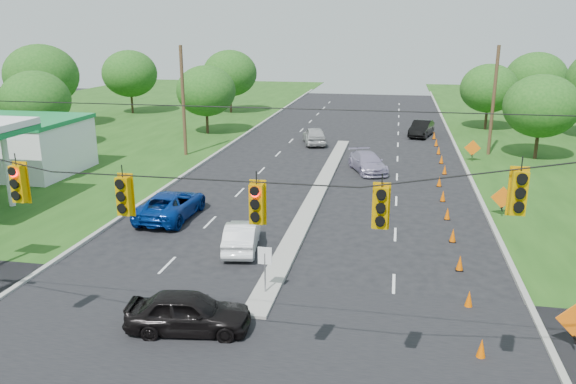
# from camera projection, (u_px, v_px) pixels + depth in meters

# --- Properties ---
(curb_left) EXTENTS (0.25, 110.00, 0.16)m
(curb_left) POSITION_uv_depth(u_px,v_px,m) (213.00, 157.00, 46.76)
(curb_left) COLOR gray
(curb_left) RESTS_ON ground
(curb_right) EXTENTS (0.25, 110.00, 0.16)m
(curb_right) POSITION_uv_depth(u_px,v_px,m) (465.00, 167.00, 43.05)
(curb_right) COLOR gray
(curb_right) RESTS_ON ground
(median) EXTENTS (1.00, 34.00, 0.18)m
(median) POSITION_uv_depth(u_px,v_px,m) (318.00, 192.00, 36.42)
(median) COLOR gray
(median) RESTS_ON ground
(median_sign) EXTENTS (0.55, 0.06, 2.05)m
(median_sign) POSITION_uv_depth(u_px,v_px,m) (265.00, 261.00, 21.87)
(median_sign) COLOR gray
(median_sign) RESTS_ON ground
(signal_span) EXTENTS (25.60, 0.32, 9.00)m
(signal_span) POSITION_uv_depth(u_px,v_px,m) (198.00, 241.00, 14.30)
(signal_span) COLOR #422D1C
(signal_span) RESTS_ON ground
(utility_pole_far_left) EXTENTS (0.28, 0.28, 9.00)m
(utility_pole_far_left) POSITION_uv_depth(u_px,v_px,m) (183.00, 102.00, 45.95)
(utility_pole_far_left) COLOR #422D1C
(utility_pole_far_left) RESTS_ON ground
(utility_pole_far_right) EXTENTS (0.28, 0.28, 9.00)m
(utility_pole_far_right) POSITION_uv_depth(u_px,v_px,m) (493.00, 101.00, 46.08)
(utility_pole_far_right) COLOR #422D1C
(utility_pole_far_right) RESTS_ON ground
(cone_0) EXTENTS (0.32, 0.32, 0.70)m
(cone_0) POSITION_uv_depth(u_px,v_px,m) (481.00, 349.00, 17.92)
(cone_0) COLOR #E05700
(cone_0) RESTS_ON ground
(cone_1) EXTENTS (0.32, 0.32, 0.70)m
(cone_1) POSITION_uv_depth(u_px,v_px,m) (469.00, 299.00, 21.22)
(cone_1) COLOR #E05700
(cone_1) RESTS_ON ground
(cone_2) EXTENTS (0.32, 0.32, 0.70)m
(cone_2) POSITION_uv_depth(u_px,v_px,m) (460.00, 263.00, 24.52)
(cone_2) COLOR #E05700
(cone_2) RESTS_ON ground
(cone_3) EXTENTS (0.32, 0.32, 0.70)m
(cone_3) POSITION_uv_depth(u_px,v_px,m) (453.00, 235.00, 27.82)
(cone_3) COLOR #E05700
(cone_3) RESTS_ON ground
(cone_4) EXTENTS (0.32, 0.32, 0.70)m
(cone_4) POSITION_uv_depth(u_px,v_px,m) (447.00, 214.00, 31.12)
(cone_4) COLOR #E05700
(cone_4) RESTS_ON ground
(cone_5) EXTENTS (0.32, 0.32, 0.70)m
(cone_5) POSITION_uv_depth(u_px,v_px,m) (443.00, 196.00, 34.42)
(cone_5) COLOR #E05700
(cone_5) RESTS_ON ground
(cone_6) EXTENTS (0.32, 0.32, 0.70)m
(cone_6) POSITION_uv_depth(u_px,v_px,m) (439.00, 181.00, 37.72)
(cone_6) COLOR #E05700
(cone_6) RESTS_ON ground
(cone_7) EXTENTS (0.32, 0.32, 0.70)m
(cone_7) POSITION_uv_depth(u_px,v_px,m) (445.00, 170.00, 40.91)
(cone_7) COLOR #E05700
(cone_7) RESTS_ON ground
(cone_8) EXTENTS (0.32, 0.32, 0.70)m
(cone_8) POSITION_uv_depth(u_px,v_px,m) (442.00, 159.00, 44.21)
(cone_8) COLOR #E05700
(cone_8) RESTS_ON ground
(cone_9) EXTENTS (0.32, 0.32, 0.70)m
(cone_9) POSITION_uv_depth(u_px,v_px,m) (439.00, 150.00, 47.51)
(cone_9) COLOR #E05700
(cone_9) RESTS_ON ground
(cone_10) EXTENTS (0.32, 0.32, 0.70)m
(cone_10) POSITION_uv_depth(u_px,v_px,m) (436.00, 142.00, 50.81)
(cone_10) COLOR #E05700
(cone_10) RESTS_ON ground
(cone_11) EXTENTS (0.32, 0.32, 0.70)m
(cone_11) POSITION_uv_depth(u_px,v_px,m) (434.00, 136.00, 54.11)
(cone_11) COLOR #E05700
(cone_11) RESTS_ON ground
(cone_12) EXTENTS (0.32, 0.32, 0.70)m
(cone_12) POSITION_uv_depth(u_px,v_px,m) (432.00, 130.00, 57.41)
(cone_12) COLOR #E05700
(cone_12) RESTS_ON ground
(work_sign_0) EXTENTS (1.27, 0.58, 1.37)m
(work_sign_0) POSITION_uv_depth(u_px,v_px,m) (576.00, 321.00, 18.10)
(work_sign_0) COLOR black
(work_sign_0) RESTS_ON ground
(work_sign_1) EXTENTS (1.27, 0.58, 1.37)m
(work_sign_1) POSITION_uv_depth(u_px,v_px,m) (502.00, 199.00, 31.31)
(work_sign_1) COLOR black
(work_sign_1) RESTS_ON ground
(work_sign_2) EXTENTS (1.27, 0.58, 1.37)m
(work_sign_2) POSITION_uv_depth(u_px,v_px,m) (472.00, 149.00, 44.51)
(work_sign_2) COLOR black
(work_sign_2) RESTS_ON ground
(tree_2) EXTENTS (5.88, 5.88, 6.86)m
(tree_2) POSITION_uv_depth(u_px,v_px,m) (36.00, 100.00, 48.47)
(tree_2) COLOR black
(tree_2) RESTS_ON ground
(tree_3) EXTENTS (7.56, 7.56, 8.82)m
(tree_3) POSITION_uv_depth(u_px,v_px,m) (41.00, 75.00, 58.65)
(tree_3) COLOR black
(tree_3) RESTS_ON ground
(tree_4) EXTENTS (6.72, 6.72, 7.84)m
(tree_4) POSITION_uv_depth(u_px,v_px,m) (130.00, 74.00, 69.41)
(tree_4) COLOR black
(tree_4) RESTS_ON ground
(tree_5) EXTENTS (5.88, 5.88, 6.86)m
(tree_5) POSITION_uv_depth(u_px,v_px,m) (206.00, 91.00, 55.70)
(tree_5) COLOR black
(tree_5) RESTS_ON ground
(tree_6) EXTENTS (6.72, 6.72, 7.84)m
(tree_6) POSITION_uv_depth(u_px,v_px,m) (230.00, 73.00, 70.04)
(tree_6) COLOR black
(tree_6) RESTS_ON ground
(tree_9) EXTENTS (5.88, 5.88, 6.86)m
(tree_9) POSITION_uv_depth(u_px,v_px,m) (541.00, 106.00, 44.54)
(tree_9) COLOR black
(tree_9) RESTS_ON ground
(tree_11) EXTENTS (6.72, 6.72, 7.84)m
(tree_11) POSITION_uv_depth(u_px,v_px,m) (536.00, 78.00, 63.44)
(tree_11) COLOR black
(tree_11) RESTS_ON ground
(tree_12) EXTENTS (5.88, 5.88, 6.86)m
(tree_12) POSITION_uv_depth(u_px,v_px,m) (489.00, 88.00, 58.11)
(tree_12) COLOR black
(tree_12) RESTS_ON ground
(black_sedan) EXTENTS (4.53, 2.33, 1.47)m
(black_sedan) POSITION_uv_depth(u_px,v_px,m) (189.00, 312.00, 19.44)
(black_sedan) COLOR black
(black_sedan) RESTS_ON ground
(white_sedan) EXTENTS (2.10, 4.35, 1.37)m
(white_sedan) POSITION_uv_depth(u_px,v_px,m) (242.00, 236.00, 26.78)
(white_sedan) COLOR white
(white_sedan) RESTS_ON ground
(blue_pickup) EXTENTS (2.63, 5.58, 1.54)m
(blue_pickup) POSITION_uv_depth(u_px,v_px,m) (171.00, 205.00, 31.30)
(blue_pickup) COLOR navy
(blue_pickup) RESTS_ON ground
(silver_car_far) EXTENTS (3.57, 5.26, 1.41)m
(silver_car_far) POSITION_uv_depth(u_px,v_px,m) (368.00, 162.00, 41.59)
(silver_car_far) COLOR #9288A8
(silver_car_far) RESTS_ON ground
(silver_car_oncoming) EXTENTS (3.03, 5.08, 1.62)m
(silver_car_oncoming) POSITION_uv_depth(u_px,v_px,m) (314.00, 136.00, 51.61)
(silver_car_oncoming) COLOR #A7A7A7
(silver_car_oncoming) RESTS_ON ground
(dark_car_receding) EXTENTS (2.76, 5.06, 1.58)m
(dark_car_receding) POSITION_uv_depth(u_px,v_px,m) (421.00, 128.00, 55.40)
(dark_car_receding) COLOR black
(dark_car_receding) RESTS_ON ground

